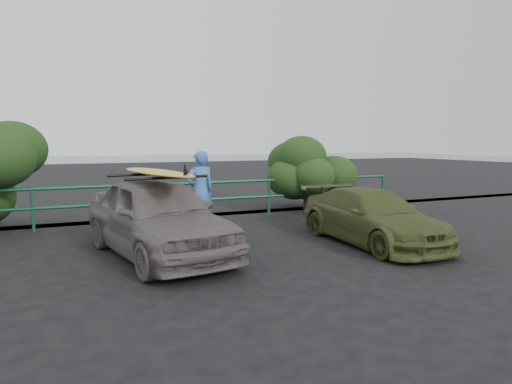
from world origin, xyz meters
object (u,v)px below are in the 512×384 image
surfboard (157,172)px  olive_vehicle (372,217)px  man (200,191)px  sedan (158,217)px  guardrail (163,203)px

surfboard → olive_vehicle: bearing=-19.6°
man → surfboard: 2.50m
olive_vehicle → man: size_ratio=2.03×
sedan → olive_vehicle: size_ratio=1.11×
guardrail → sedan: 3.42m
guardrail → sedan: bearing=-103.8°
man → surfboard: man is taller
guardrail → olive_vehicle: olive_vehicle is taller
sedan → man: (1.40, 1.98, 0.22)m
guardrail → surfboard: 3.56m
guardrail → sedan: size_ratio=3.31×
olive_vehicle → man: 3.94m
guardrail → sedan: sedan is taller
guardrail → surfboard: size_ratio=4.77×
surfboard → sedan: bearing=-9.6°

